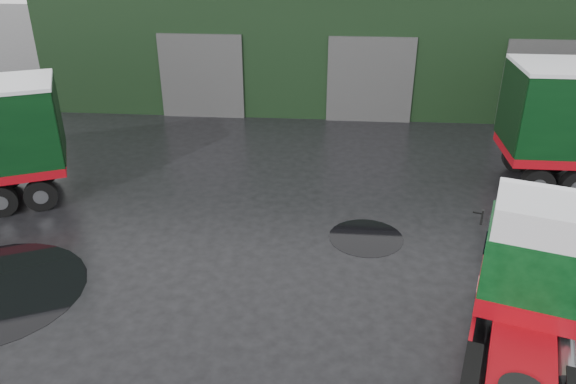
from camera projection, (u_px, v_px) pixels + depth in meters
name	position (u px, v px, depth m)	size (l,w,h in m)	color
ground	(314.00, 294.00, 14.78)	(100.00, 100.00, 0.00)	black
warehouse	(366.00, 31.00, 31.06)	(32.40, 12.40, 6.30)	black
hero_tractor	(533.00, 309.00, 11.38)	(2.47, 5.82, 3.61)	#093915
puddle_1	(366.00, 237.00, 17.36)	(2.30, 2.30, 0.01)	black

